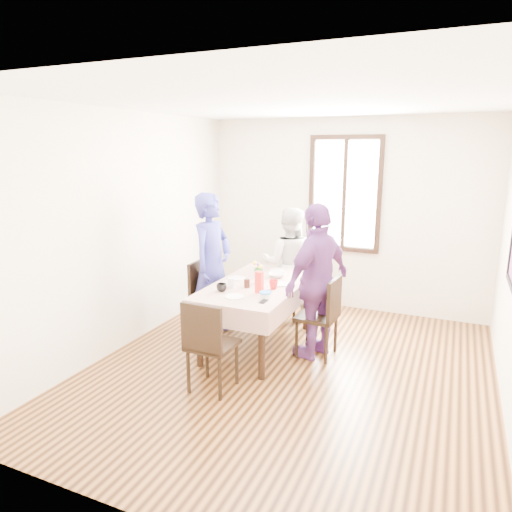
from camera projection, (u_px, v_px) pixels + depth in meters
name	position (u px, v px, depth m)	size (l,w,h in m)	color
ground	(289.00, 370.00, 4.85)	(4.50, 4.50, 0.00)	black
back_wall	(344.00, 215.00, 6.55)	(4.00, 4.00, 0.00)	beige
window_frame	(345.00, 194.00, 6.46)	(1.02, 0.06, 1.62)	black
window_pane	(345.00, 194.00, 6.47)	(0.90, 0.02, 1.50)	white
dining_table	(258.00, 316.00, 5.37)	(0.84, 1.57, 0.75)	black
tablecloth	(258.00, 284.00, 5.28)	(0.96, 1.69, 0.01)	#591004
chair_left	(211.00, 298.00, 5.76)	(0.42, 0.42, 0.91)	black
chair_right	(317.00, 316.00, 5.12)	(0.42, 0.42, 0.91)	black
chair_far	(289.00, 285.00, 6.31)	(0.42, 0.42, 0.91)	black
chair_near	(212.00, 344.00, 4.39)	(0.42, 0.42, 0.91)	black
person_left	(212.00, 265.00, 5.65)	(0.64, 0.42, 1.77)	navy
person_far	(289.00, 263.00, 6.23)	(0.74, 0.58, 1.52)	beige
person_right	(316.00, 281.00, 5.04)	(1.01, 0.42, 1.72)	#633072
mug_black	(222.00, 288.00, 4.99)	(0.11, 0.11, 0.09)	black
mug_flag	(273.00, 285.00, 5.08)	(0.11, 0.11, 0.10)	red
mug_green	(259.00, 272.00, 5.62)	(0.11, 0.11, 0.09)	#0C7226
serving_bowl	(277.00, 275.00, 5.55)	(0.20, 0.20, 0.05)	white
juice_carton	(259.00, 282.00, 4.94)	(0.07, 0.07, 0.23)	red
butter_tub	(265.00, 295.00, 4.78)	(0.11, 0.11, 0.05)	white
jam_jar	(247.00, 283.00, 5.13)	(0.07, 0.07, 0.09)	black
drinking_glass	(231.00, 283.00, 5.13)	(0.08, 0.08, 0.11)	silver
smartphone	(264.00, 301.00, 4.66)	(0.06, 0.12, 0.01)	black
flower_vase	(258.00, 278.00, 5.28)	(0.07, 0.07, 0.14)	silver
plate_left	(237.00, 278.00, 5.48)	(0.20, 0.20, 0.01)	white
plate_right	(282.00, 284.00, 5.25)	(0.20, 0.20, 0.01)	white
plate_far	(278.00, 270.00, 5.84)	(0.20, 0.20, 0.01)	white
plate_near	(235.00, 297.00, 4.80)	(0.20, 0.20, 0.01)	white
butter_lid	(265.00, 292.00, 4.77)	(0.12, 0.12, 0.01)	blue
flower_bunch	(258.00, 267.00, 5.25)	(0.09, 0.09, 0.10)	yellow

